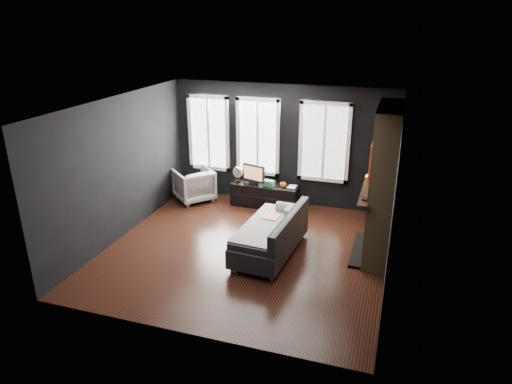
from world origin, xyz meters
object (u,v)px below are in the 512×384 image
(sofa, at_px, (270,232))
(mug, at_px, (283,184))
(book, at_px, (289,182))
(mantel_vase, at_px, (370,176))
(media_console, at_px, (265,195))
(armchair, at_px, (194,183))
(monitor, at_px, (254,173))

(sofa, xyz_separation_m, mug, (-0.30, 2.03, 0.17))
(book, distance_m, mantel_vase, 2.19)
(media_console, height_order, mantel_vase, mantel_vase)
(media_console, relative_size, mug, 11.29)
(mug, distance_m, book, 0.14)
(sofa, relative_size, mug, 14.33)
(armchair, relative_size, mantel_vase, 4.44)
(media_console, distance_m, monitor, 0.58)
(armchair, distance_m, mug, 2.12)
(monitor, distance_m, mantel_vase, 2.82)
(book, bearing_deg, sofa, -84.84)
(armchair, xyz_separation_m, monitor, (1.43, 0.13, 0.36))
(media_console, relative_size, monitor, 2.66)
(sofa, xyz_separation_m, monitor, (-0.98, 2.05, 0.36))
(monitor, distance_m, book, 0.80)
(armchair, relative_size, mug, 6.15)
(monitor, height_order, book, monitor)
(sofa, height_order, mug, sofa)
(media_console, distance_m, book, 0.66)
(mug, height_order, book, book)
(sofa, xyz_separation_m, armchair, (-2.40, 1.92, -0.00))
(armchair, relative_size, media_console, 0.54)
(mug, bearing_deg, mantel_vase, -28.12)
(sofa, bearing_deg, monitor, 119.99)
(armchair, relative_size, book, 3.47)
(sofa, bearing_deg, mug, 102.76)
(mug, relative_size, mantel_vase, 0.72)
(sofa, bearing_deg, armchair, 145.82)
(monitor, bearing_deg, sofa, -47.21)
(armchair, distance_m, book, 2.23)
(media_console, height_order, book, book)
(book, xyz_separation_m, mantel_vase, (1.79, -1.08, 0.68))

